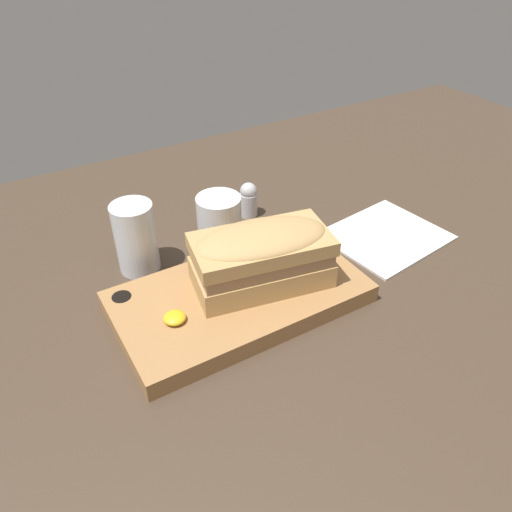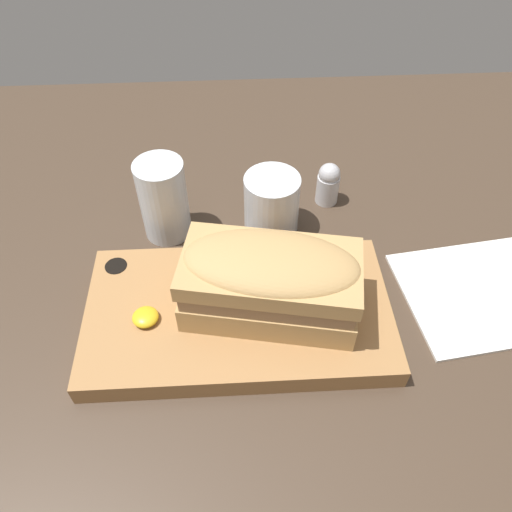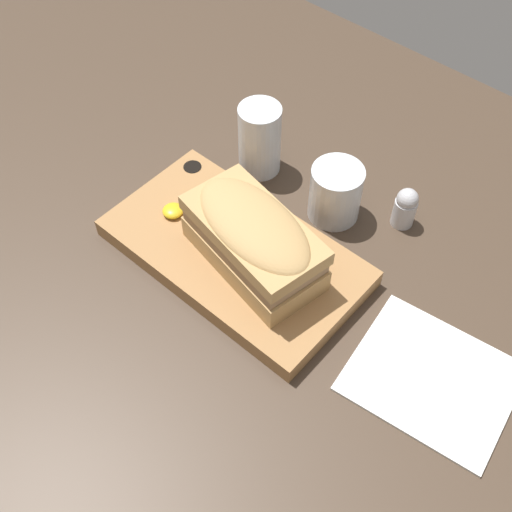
# 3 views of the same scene
# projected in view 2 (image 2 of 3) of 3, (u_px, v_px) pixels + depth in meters

# --- Properties ---
(dining_table) EXTENTS (1.99, 1.19, 0.02)m
(dining_table) POSITION_uv_depth(u_px,v_px,m) (264.00, 351.00, 0.57)
(dining_table) COLOR #423326
(dining_table) RESTS_ON ground
(serving_board) EXTENTS (0.35, 0.19, 0.03)m
(serving_board) POSITION_uv_depth(u_px,v_px,m) (238.00, 313.00, 0.57)
(serving_board) COLOR #9E7042
(serving_board) RESTS_ON dining_table
(sandwich) EXTENTS (0.20, 0.13, 0.09)m
(sandwich) POSITION_uv_depth(u_px,v_px,m) (270.00, 279.00, 0.53)
(sandwich) COLOR tan
(sandwich) RESTS_ON serving_board
(mustard_dollop) EXTENTS (0.03, 0.03, 0.01)m
(mustard_dollop) POSITION_uv_depth(u_px,v_px,m) (145.00, 317.00, 0.55)
(mustard_dollop) COLOR gold
(mustard_dollop) RESTS_ON serving_board
(water_glass) EXTENTS (0.06, 0.06, 0.11)m
(water_glass) POSITION_uv_depth(u_px,v_px,m) (164.00, 204.00, 0.65)
(water_glass) COLOR silver
(water_glass) RESTS_ON dining_table
(wine_glass) EXTENTS (0.07, 0.07, 0.08)m
(wine_glass) POSITION_uv_depth(u_px,v_px,m) (272.00, 206.00, 0.66)
(wine_glass) COLOR silver
(wine_glass) RESTS_ON dining_table
(napkin) EXTENTS (0.20, 0.18, 0.00)m
(napkin) POSITION_uv_depth(u_px,v_px,m) (481.00, 293.00, 0.61)
(napkin) COLOR white
(napkin) RESTS_ON dining_table
(salt_shaker) EXTENTS (0.03, 0.03, 0.06)m
(salt_shaker) POSITION_uv_depth(u_px,v_px,m) (328.00, 183.00, 0.70)
(salt_shaker) COLOR silver
(salt_shaker) RESTS_ON dining_table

